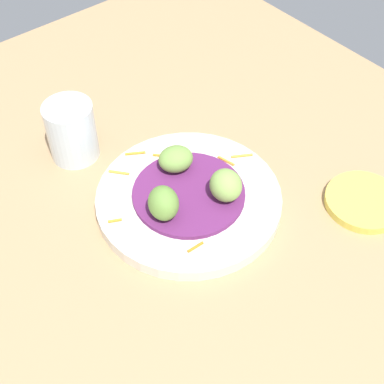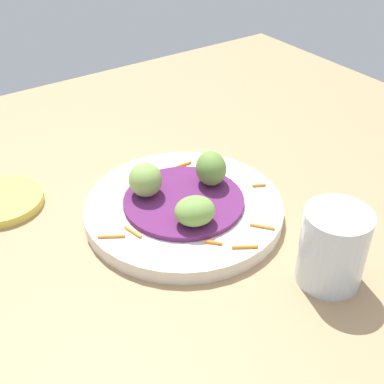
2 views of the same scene
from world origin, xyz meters
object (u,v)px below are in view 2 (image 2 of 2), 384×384
side_plate_small (2,201)px  guac_scoop_left (210,169)px  guac_scoop_center (145,180)px  guac_scoop_right (195,211)px  main_plate (184,209)px  water_glass (333,247)px

side_plate_small → guac_scoop_left: bearing=-31.6°
guac_scoop_center → side_plate_small: guac_scoop_center is taller
guac_scoop_right → main_plate: bearing=71.7°
guac_scoop_left → side_plate_small: (-25.11, 15.44, -4.47)cm
guac_scoop_right → water_glass: 17.27cm
guac_scoop_center → guac_scoop_right: (1.87, -9.01, -0.48)cm
guac_scoop_center → guac_scoop_right: size_ratio=0.96×
main_plate → side_plate_small: bearing=140.3°
main_plate → guac_scoop_right: 6.37cm
side_plate_small → water_glass: bearing=-53.4°
guac_scoop_left → guac_scoop_right: (-6.87, -6.13, -0.59)cm
side_plate_small → water_glass: water_glass is taller
main_plate → guac_scoop_center: bearing=131.7°
guac_scoop_center → water_glass: (10.71, -23.85, -0.18)cm
guac_scoop_center → water_glass: 26.15cm
guac_scoop_left → water_glass: water_glass is taller
main_plate → guac_scoop_left: guac_scoop_left is taller
side_plate_small → water_glass: (27.07, -36.41, 4.17)cm
guac_scoop_center → side_plate_small: 21.08cm
guac_scoop_left → main_plate: bearing=-168.3°
main_plate → guac_scoop_center: guac_scoop_center is taller
guac_scoop_right → side_plate_small: size_ratio=0.46×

